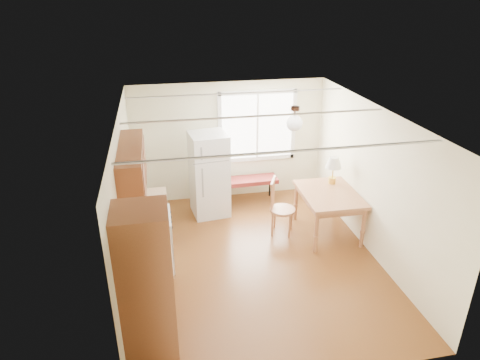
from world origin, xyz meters
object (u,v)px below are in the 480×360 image
object	(u,v)px
dining_table	(329,198)
refrigerator	(209,175)
chair	(277,203)
bench	(250,181)

from	to	relation	value
dining_table	refrigerator	bearing A→B (deg)	150.41
refrigerator	chair	distance (m)	1.52
refrigerator	chair	size ratio (longest dim) A/B	1.58
bench	dining_table	world-z (taller)	dining_table
refrigerator	chair	bearing A→B (deg)	-48.66
refrigerator	dining_table	world-z (taller)	refrigerator
chair	refrigerator	bearing A→B (deg)	161.60
dining_table	chair	size ratio (longest dim) A/B	1.26
dining_table	chair	xyz separation A→B (m)	(-0.91, 0.19, -0.11)
refrigerator	bench	xyz separation A→B (m)	(0.90, 0.34, -0.37)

